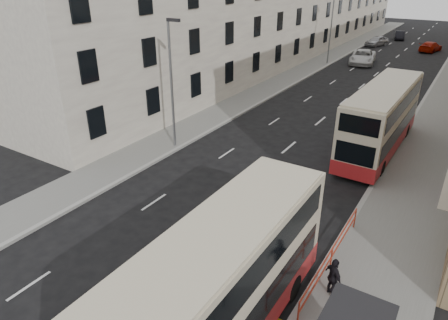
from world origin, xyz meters
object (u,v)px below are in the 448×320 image
Objects in this scene: street_lamp_far at (332,25)px; double_decker_rear at (381,119)px; car_red at (431,47)px; car_silver at (377,41)px; pedestrian_far at (333,277)px; car_dark at (400,35)px; street_lamp_near at (172,78)px; double_decker_front at (210,300)px; white_van at (363,57)px.

street_lamp_far is 0.74× the size of double_decker_rear.
street_lamp_far is 18.92m from car_red.
car_silver is 0.91× the size of car_red.
double_decker_rear reaches higher than pedestrian_far.
street_lamp_far reaches higher than car_dark.
street_lamp_near is 16.16m from double_decker_front.
street_lamp_near is at bearing -105.94° from car_dark.
white_van is at bearing -102.59° from car_dark.
white_van is at bearing 37.04° from street_lamp_far.
car_red is (-3.55, 53.41, -0.22)m from pedestrian_far.
street_lamp_near is at bearing -105.25° from white_van.
street_lamp_near is 30.00m from street_lamp_far.
double_decker_front is 1.83× the size of white_van.
car_silver is (1.94, 16.63, -3.89)m from street_lamp_far.
pedestrian_far is 0.38× the size of car_dark.
double_decker_front is at bearing -90.68° from double_decker_rear.
street_lamp_near is 1.82× the size of car_silver.
car_silver is at bearing 87.27° from white_van.
street_lamp_far is at bearing 90.00° from street_lamp_near.
car_dark is at bearing -42.95° from pedestrian_far.
car_silver is at bearing 83.35° from street_lamp_far.
white_van is at bearing 83.87° from street_lamp_near.
double_decker_front is 45.06m from white_van.
street_lamp_near and street_lamp_far have the same top height.
pedestrian_far is at bearing -85.72° from white_van.
double_decker_front is at bearing -47.64° from street_lamp_near.
car_red is (5.83, -9.04, 0.03)m from car_dark.
white_van reaches higher than car_red.
street_lamp_near is 46.83m from car_silver.
street_lamp_far is 1.82× the size of car_silver.
double_decker_rear is at bearing -93.11° from car_dark.
pedestrian_far is 0.26× the size of white_van.
car_silver is (-9.41, 40.14, -1.44)m from double_decker_rear.
car_dark is at bearing 100.13° from double_decker_rear.
car_dark is (0.20, 22.25, -0.16)m from white_van.
car_dark is 10.76m from car_red.
white_van reaches higher than car_dark.
car_dark is 0.84× the size of car_red.
street_lamp_near is 33.05m from white_van.
double_decker_rear is 2.47× the size of car_silver.
pedestrian_far is at bearing -59.55° from car_silver.
car_dark is (-7.07, 66.70, -1.55)m from double_decker_front.
white_van reaches higher than car_silver.
car_dark is (3.70, 24.90, -3.97)m from street_lamp_far.
car_dark is at bearing -44.53° from car_red.
street_lamp_near reaches higher than car_dark.
street_lamp_far reaches higher than pedestrian_far.
car_red is at bearing -47.69° from pedestrian_far.
street_lamp_far is 17.19m from car_silver.
double_decker_front is at bearing -75.56° from street_lamp_far.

